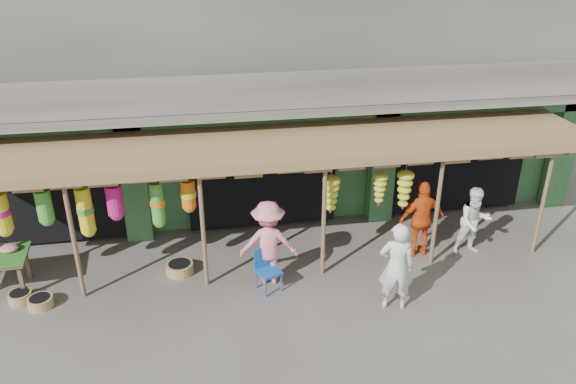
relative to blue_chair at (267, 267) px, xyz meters
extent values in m
plane|color=#514C47|center=(0.26, 0.53, -0.51)|extent=(80.00, 80.00, 0.00)
cube|color=gray|center=(0.26, 5.53, 4.49)|extent=(16.00, 6.00, 4.00)
cube|color=#2D6033|center=(0.26, 5.68, 0.99)|extent=(16.00, 5.70, 3.00)
cube|color=gray|center=(0.26, 2.18, 2.69)|extent=(16.00, 0.90, 0.22)
cube|color=gray|center=(0.26, 1.78, 3.19)|extent=(16.00, 0.10, 0.80)
cube|color=#2D6033|center=(0.26, 2.58, 2.34)|extent=(16.00, 0.35, 0.35)
cube|color=yellow|center=(-4.74, 2.50, 2.24)|extent=(1.70, 0.06, 0.55)
cube|color=#B21414|center=(-4.74, 2.46, 2.24)|extent=(1.30, 0.02, 0.30)
cube|color=black|center=(-4.74, 3.53, 0.84)|extent=(3.60, 2.00, 2.50)
cube|color=black|center=(0.26, 3.53, 0.84)|extent=(3.60, 2.00, 2.50)
cube|color=black|center=(5.26, 3.53, 0.84)|extent=(3.60, 2.00, 2.50)
cube|color=#2D6033|center=(-2.74, 2.58, 0.99)|extent=(0.60, 0.35, 3.00)
cube|color=#2D6033|center=(3.26, 2.58, 0.99)|extent=(0.60, 0.35, 3.00)
cube|color=#2D6033|center=(8.16, 2.58, 0.99)|extent=(0.60, 0.35, 3.00)
cylinder|color=brown|center=(-3.74, 0.33, 0.79)|extent=(0.09, 0.09, 2.60)
cylinder|color=brown|center=(-1.24, 0.33, 0.79)|extent=(0.09, 0.09, 2.60)
cylinder|color=brown|center=(1.26, 0.33, 0.79)|extent=(0.09, 0.09, 2.60)
cylinder|color=brown|center=(3.76, 0.33, 0.79)|extent=(0.09, 0.09, 2.60)
cylinder|color=brown|center=(6.26, 0.33, 0.79)|extent=(0.09, 0.09, 2.60)
cylinder|color=brown|center=(0.01, 0.33, 1.99)|extent=(12.90, 0.08, 0.08)
cylinder|color=brown|center=(-2.74, 0.73, 1.84)|extent=(5.50, 0.06, 0.06)
cube|color=brown|center=(0.26, 1.43, 2.17)|extent=(14.00, 2.70, 0.22)
cube|color=brown|center=(-4.93, 0.53, -0.15)|extent=(0.08, 0.08, 0.72)
cube|color=brown|center=(-4.98, 1.20, -0.15)|extent=(0.08, 0.08, 0.72)
ellipsoid|color=pink|center=(-5.19, 0.98, 0.39)|extent=(0.38, 0.32, 0.16)
cylinder|color=#184CA1|center=(-0.06, -0.33, -0.31)|extent=(0.04, 0.04, 0.42)
cylinder|color=#184CA1|center=(0.28, -0.18, -0.31)|extent=(0.04, 0.04, 0.42)
cylinder|color=#184CA1|center=(-0.21, 0.02, -0.31)|extent=(0.04, 0.04, 0.42)
cylinder|color=#184CA1|center=(0.13, 0.17, -0.31)|extent=(0.04, 0.04, 0.42)
cube|color=#184CA1|center=(0.03, -0.08, -0.08)|extent=(0.58, 0.58, 0.05)
cube|color=#184CA1|center=(-0.05, 0.11, 0.17)|extent=(0.42, 0.21, 0.47)
cylinder|color=brown|center=(-4.53, 0.12, -0.41)|extent=(0.54, 0.54, 0.21)
cylinder|color=brown|center=(-1.80, 0.87, -0.40)|extent=(0.60, 0.60, 0.23)
cylinder|color=olive|center=(-4.97, 0.36, -0.41)|extent=(0.54, 0.54, 0.21)
imported|color=silver|center=(2.39, -1.06, 0.42)|extent=(0.77, 0.60, 1.87)
imported|color=white|center=(4.83, 0.59, 0.31)|extent=(0.80, 0.62, 1.64)
imported|color=#DC4C14|center=(3.63, 0.73, 0.40)|extent=(1.09, 0.51, 1.83)
imported|color=pink|center=(0.08, 0.24, 0.42)|extent=(1.28, 0.83, 1.87)
camera|label=1|loc=(-1.21, -9.71, 6.36)|focal=35.00mm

